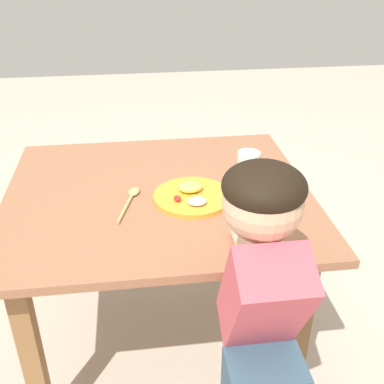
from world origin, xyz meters
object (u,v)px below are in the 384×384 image
(plate, at_px, (192,195))
(fork, at_px, (244,192))
(spoon, at_px, (130,198))
(person, at_px, (261,332))
(drinking_cup, at_px, (248,163))

(plate, xyz_separation_m, fork, (0.18, 0.02, -0.01))
(spoon, bearing_deg, person, -134.85)
(plate, relative_size, person, 0.26)
(fork, relative_size, person, 0.22)
(fork, height_order, person, person)
(fork, bearing_deg, plate, 89.09)
(drinking_cup, xyz_separation_m, person, (-0.12, -0.67, -0.13))
(drinking_cup, height_order, person, person)
(spoon, bearing_deg, fork, -74.72)
(fork, bearing_deg, spoon, 83.19)
(fork, distance_m, person, 0.54)
(plate, bearing_deg, drinking_cup, 34.77)
(spoon, height_order, person, person)
(fork, relative_size, spoon, 0.99)
(spoon, xyz_separation_m, drinking_cup, (0.42, 0.13, 0.03))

